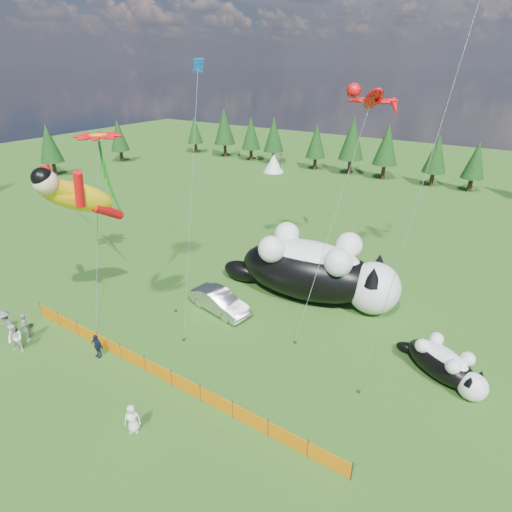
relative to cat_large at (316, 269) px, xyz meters
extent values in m
plane|color=#103A0A|center=(-3.50, -9.31, -2.32)|extent=(160.00, 160.00, 0.00)
cylinder|color=#262626|center=(-14.50, -12.31, -1.77)|extent=(0.06, 0.06, 1.10)
cylinder|color=#262626|center=(-12.50, -12.31, -1.77)|extent=(0.06, 0.06, 1.10)
cylinder|color=#262626|center=(-10.50, -12.31, -1.77)|extent=(0.06, 0.06, 1.10)
cylinder|color=#262626|center=(-8.50, -12.31, -1.77)|extent=(0.06, 0.06, 1.10)
cylinder|color=#262626|center=(-6.50, -12.31, -1.77)|extent=(0.06, 0.06, 1.10)
cylinder|color=#262626|center=(-4.50, -12.31, -1.77)|extent=(0.06, 0.06, 1.10)
cylinder|color=#262626|center=(-2.50, -12.31, -1.77)|extent=(0.06, 0.06, 1.10)
cylinder|color=#262626|center=(-0.50, -12.31, -1.77)|extent=(0.06, 0.06, 1.10)
cylinder|color=#262626|center=(1.50, -12.31, -1.77)|extent=(0.06, 0.06, 1.10)
cylinder|color=#262626|center=(3.50, -12.31, -1.77)|extent=(0.06, 0.06, 1.10)
cylinder|color=#262626|center=(5.50, -12.31, -1.77)|extent=(0.06, 0.06, 1.10)
cylinder|color=#262626|center=(7.50, -12.31, -1.77)|extent=(0.06, 0.06, 1.10)
cube|color=#D56D04|center=(-13.50, -12.31, -1.82)|extent=(2.00, 0.04, 0.90)
cube|color=#D56D04|center=(-11.50, -12.31, -1.82)|extent=(2.00, 0.04, 0.90)
cube|color=#D56D04|center=(-9.50, -12.31, -1.82)|extent=(2.00, 0.04, 0.90)
cube|color=#D56D04|center=(-7.50, -12.31, -1.82)|extent=(2.00, 0.04, 0.90)
cube|color=#D56D04|center=(-5.50, -12.31, -1.82)|extent=(2.00, 0.04, 0.90)
cube|color=#D56D04|center=(-3.50, -12.31, -1.82)|extent=(2.00, 0.04, 0.90)
cube|color=#D56D04|center=(-1.50, -12.31, -1.82)|extent=(2.00, 0.04, 0.90)
cube|color=#D56D04|center=(0.50, -12.31, -1.82)|extent=(2.00, 0.04, 0.90)
cube|color=#D56D04|center=(2.50, -12.31, -1.82)|extent=(2.00, 0.04, 0.90)
cube|color=#D56D04|center=(4.50, -12.31, -1.82)|extent=(2.00, 0.04, 0.90)
cube|color=#D56D04|center=(6.50, -12.31, -1.82)|extent=(2.00, 0.04, 0.90)
ellipsoid|color=black|center=(-0.58, -0.07, -0.29)|extent=(10.64, 5.97, 4.05)
ellipsoid|color=white|center=(-0.58, -0.07, 0.72)|extent=(8.02, 4.31, 2.48)
sphere|color=white|center=(4.11, 0.52, -0.52)|extent=(3.60, 3.60, 3.60)
sphere|color=#D85479|center=(5.63, 0.72, -0.52)|extent=(0.50, 0.50, 0.50)
ellipsoid|color=black|center=(-5.94, -0.76, -1.53)|extent=(3.32, 1.96, 1.58)
cone|color=black|center=(4.24, -0.55, 0.92)|extent=(1.26, 1.26, 1.26)
cone|color=black|center=(3.97, 1.59, 0.92)|extent=(1.26, 1.26, 1.26)
sphere|color=white|center=(1.69, 1.69, 1.62)|extent=(1.89, 1.89, 1.89)
sphere|color=white|center=(2.06, -1.21, 1.62)|extent=(1.89, 1.89, 1.89)
sphere|color=white|center=(-3.00, 1.09, 1.62)|extent=(1.89, 1.89, 1.89)
sphere|color=white|center=(-2.63, -1.81, 1.62)|extent=(1.89, 1.89, 1.89)
ellipsoid|color=black|center=(9.34, -3.73, -1.49)|extent=(4.55, 3.61, 1.65)
ellipsoid|color=white|center=(9.34, -3.73, -1.08)|extent=(3.40, 2.66, 1.01)
sphere|color=white|center=(11.05, -4.62, -1.59)|extent=(1.47, 1.47, 1.47)
sphere|color=#D85479|center=(11.60, -4.91, -1.59)|extent=(0.21, 0.21, 0.21)
ellipsoid|color=black|center=(7.39, -2.72, -2.00)|extent=(1.43, 1.16, 0.64)
cone|color=black|center=(10.84, -5.01, -1.00)|extent=(0.51, 0.51, 0.51)
cone|color=black|center=(11.25, -4.23, -1.00)|extent=(0.51, 0.51, 0.51)
sphere|color=white|center=(10.51, -3.67, -0.72)|extent=(0.77, 0.77, 0.77)
sphere|color=white|center=(9.96, -4.73, -0.72)|extent=(0.77, 0.77, 0.77)
sphere|color=white|center=(8.80, -2.78, -0.72)|extent=(0.77, 0.77, 0.77)
sphere|color=white|center=(8.25, -3.84, -0.72)|extent=(0.77, 0.77, 0.77)
imported|color=silver|center=(-4.72, -5.21, -1.56)|extent=(4.83, 2.38, 1.52)
imported|color=slate|center=(-12.85, -14.26, -1.39)|extent=(0.75, 0.57, 1.86)
imported|color=white|center=(-12.17, -15.22, -1.37)|extent=(1.02, 0.73, 1.90)
imported|color=#121C32|center=(-7.79, -12.91, -1.55)|extent=(0.94, 0.54, 1.53)
imported|color=slate|center=(-14.08, -14.74, -1.37)|extent=(1.25, 0.68, 1.91)
imported|color=white|center=(-1.96, -15.43, -1.55)|extent=(0.90, 0.84, 1.54)
cylinder|color=#595959|center=(-8.50, -8.95, 2.21)|extent=(0.03, 0.03, 9.92)
cube|color=#262626|center=(-7.23, -7.00, -2.24)|extent=(0.15, 0.15, 0.16)
cylinder|color=#595959|center=(1.25, -0.31, 4.46)|extent=(0.03, 0.03, 16.91)
cube|color=#262626|center=(1.36, -5.56, -2.24)|extent=(0.15, 0.15, 0.16)
cylinder|color=#595959|center=(-11.05, -9.36, 3.43)|extent=(0.03, 0.03, 12.86)
cube|color=#262626|center=(-9.27, -11.97, -2.24)|extent=(0.15, 0.15, 0.16)
cube|color=#1A8F1A|center=(-12.84, -6.76, 6.22)|extent=(0.22, 0.22, 4.95)
cylinder|color=#595959|center=(-5.79, -6.22, 5.49)|extent=(0.03, 0.03, 16.52)
cube|color=#262626|center=(-4.58, -9.09, -2.24)|extent=(0.15, 0.15, 0.16)
cylinder|color=#595959|center=(6.69, -3.52, 8.17)|extent=(0.03, 0.03, 22.12)
cube|color=#262626|center=(6.10, -7.40, -2.24)|extent=(0.15, 0.15, 0.16)
camera|label=1|loc=(10.06, -23.54, 13.28)|focal=28.00mm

